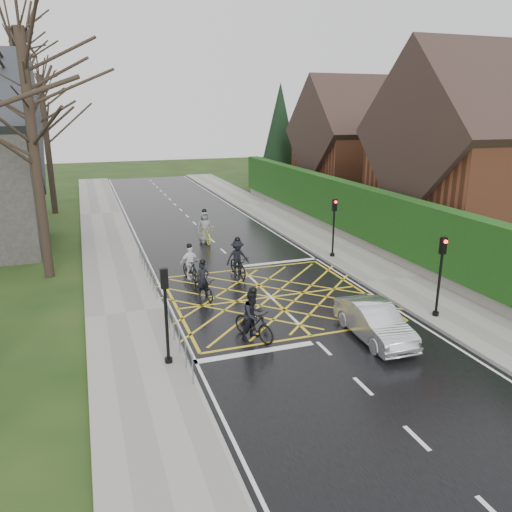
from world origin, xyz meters
TOP-DOWN VIEW (x-y plane):
  - ground at (0.00, 0.00)m, footprint 120.00×120.00m
  - road at (0.00, 0.00)m, footprint 9.00×80.00m
  - sidewalk_right at (6.00, 0.00)m, footprint 3.00×80.00m
  - sidewalk_left at (-6.00, 0.00)m, footprint 3.00×80.00m
  - stone_wall at (7.75, 6.00)m, footprint 0.50×38.00m
  - hedge at (7.75, 6.00)m, footprint 0.90×38.00m
  - house_near at (14.75, 4.00)m, footprint 11.80×9.80m
  - house_far at (14.75, 18.00)m, footprint 9.80×8.80m
  - conifer at (10.75, 26.00)m, footprint 4.60×4.60m
  - tree_near at (-9.00, 6.00)m, footprint 9.24×9.24m
  - tree_mid at (-10.00, 14.00)m, footprint 10.08×10.08m
  - tree_far at (-9.30, 22.00)m, footprint 8.40×8.40m
  - railing_south at (-4.65, -3.50)m, footprint 0.05×5.04m
  - railing_north at (-4.65, 4.00)m, footprint 0.05×6.04m
  - traffic_light_ne at (5.10, 4.20)m, footprint 0.24×0.31m
  - traffic_light_se at (5.10, -4.20)m, footprint 0.24×0.31m
  - traffic_light_sw at (-5.10, -4.50)m, footprint 0.24×0.31m
  - cyclist_rear at (-2.69, 0.92)m, footprint 0.96×1.81m
  - cyclist_back at (-1.98, -3.51)m, footprint 1.29×1.95m
  - cyclist_mid at (-0.46, 3.24)m, footprint 1.16×1.99m
  - cyclist_front at (-2.73, 3.39)m, footprint 0.99×1.80m
  - cyclist_lead at (-0.49, 9.73)m, footprint 0.94×2.13m
  - car at (1.99, -4.86)m, footprint 1.47×3.86m

SIDE VIEW (x-z plane):
  - ground at x=0.00m, z-range 0.00..0.00m
  - road at x=0.00m, z-range 0.00..0.01m
  - sidewalk_right at x=6.00m, z-range 0.00..0.15m
  - sidewalk_left at x=-6.00m, z-range 0.00..0.15m
  - stone_wall at x=7.75m, z-range 0.00..0.70m
  - cyclist_rear at x=-2.69m, z-range -0.29..1.38m
  - car at x=1.99m, z-range 0.00..1.26m
  - cyclist_front at x=-2.73m, z-range -0.23..1.51m
  - cyclist_mid at x=-0.46m, z-range -0.25..1.64m
  - cyclist_lead at x=-0.49m, z-range -0.31..1.72m
  - cyclist_back at x=-1.98m, z-range -0.23..1.68m
  - railing_south at x=-4.65m, z-range 0.27..1.29m
  - railing_north at x=-4.65m, z-range 0.27..1.30m
  - traffic_light_ne at x=5.10m, z-range 0.06..3.27m
  - traffic_light_se at x=5.10m, z-range 0.06..3.27m
  - traffic_light_sw at x=-5.10m, z-range 0.06..3.27m
  - hedge at x=7.75m, z-range 0.70..3.50m
  - house_far at x=14.75m, z-range -0.79..9.51m
  - house_near at x=14.75m, z-range -0.92..10.38m
  - conifer at x=10.75m, z-range -0.01..9.99m
  - tree_far at x=-9.30m, z-range 1.99..12.39m
  - tree_near at x=-9.00m, z-range 2.19..13.63m
  - tree_mid at x=-10.00m, z-range 2.39..14.87m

